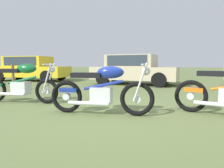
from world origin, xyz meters
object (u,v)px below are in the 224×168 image
at_px(motorcycle_green, 21,83).
at_px(motorcycle_blue, 102,90).
at_px(car_yellow, 30,67).
at_px(fence_post_wooden, 13,77).
at_px(car_beige, 133,68).

bearing_deg(motorcycle_green, motorcycle_blue, -19.36).
bearing_deg(car_yellow, fence_post_wooden, -62.74).
height_order(motorcycle_blue, car_yellow, car_yellow).
relative_size(motorcycle_green, car_yellow, 0.47).
distance_m(motorcycle_blue, fence_post_wooden, 5.28).
distance_m(motorcycle_blue, car_beige, 6.09).
xyz_separation_m(car_yellow, car_beige, (6.20, -0.69, -0.00)).
height_order(car_yellow, car_beige, same).
distance_m(car_yellow, fence_post_wooden, 4.33).
relative_size(motorcycle_green, motorcycle_blue, 0.99).
xyz_separation_m(car_beige, fence_post_wooden, (-4.24, -3.16, -0.31)).
relative_size(car_yellow, fence_post_wooden, 4.47).
bearing_deg(motorcycle_blue, car_yellow, 131.12).
bearing_deg(fence_post_wooden, motorcycle_blue, -33.62).
bearing_deg(fence_post_wooden, car_yellow, 116.99).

